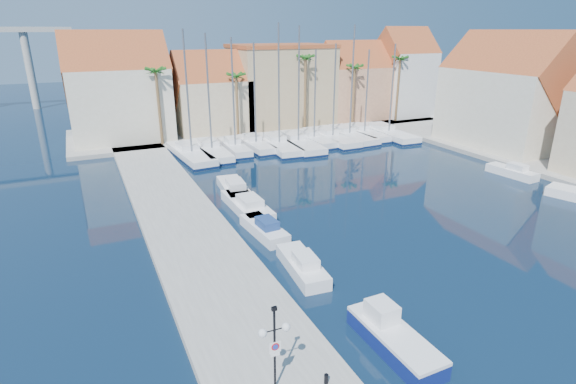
% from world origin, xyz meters
% --- Properties ---
extents(ground, '(260.00, 260.00, 0.00)m').
position_xyz_m(ground, '(0.00, 0.00, 0.00)').
color(ground, black).
rests_on(ground, ground).
extents(quay_west, '(6.00, 77.00, 0.50)m').
position_xyz_m(quay_west, '(-9.00, 13.50, 0.25)').
color(quay_west, gray).
rests_on(quay_west, ground).
extents(shore_north, '(54.00, 16.00, 0.50)m').
position_xyz_m(shore_north, '(10.00, 48.00, 0.25)').
color(shore_north, gray).
rests_on(shore_north, ground).
extents(shore_east, '(12.00, 60.00, 0.50)m').
position_xyz_m(shore_east, '(32.00, 15.00, 0.25)').
color(shore_east, gray).
rests_on(shore_east, ground).
extents(lamp_post, '(1.30, 0.38, 3.82)m').
position_xyz_m(lamp_post, '(-9.35, -1.38, 3.01)').
color(lamp_post, black).
rests_on(lamp_post, quay_west).
extents(bollard, '(0.18, 0.18, 0.45)m').
position_xyz_m(bollard, '(-7.38, -2.04, 0.72)').
color(bollard, black).
rests_on(bollard, quay_west).
extents(fishing_boat, '(1.83, 5.34, 1.86)m').
position_xyz_m(fishing_boat, '(-3.19, -0.87, 0.62)').
color(fishing_boat, navy).
rests_on(fishing_boat, ground).
extents(motorboat_west_0, '(2.13, 5.32, 1.40)m').
position_xyz_m(motorboat_west_0, '(-3.88, 7.02, 0.51)').
color(motorboat_west_0, white).
rests_on(motorboat_west_0, ground).
extents(motorboat_west_1, '(2.02, 5.20, 1.40)m').
position_xyz_m(motorboat_west_1, '(-3.98, 12.98, 0.51)').
color(motorboat_west_1, white).
rests_on(motorboat_west_1, ground).
extents(motorboat_west_2, '(2.35, 6.94, 1.40)m').
position_xyz_m(motorboat_west_2, '(-3.52, 17.82, 0.51)').
color(motorboat_west_2, white).
rests_on(motorboat_west_2, ground).
extents(motorboat_west_3, '(2.61, 6.48, 1.40)m').
position_xyz_m(motorboat_west_3, '(-3.18, 22.15, 0.51)').
color(motorboat_west_3, white).
rests_on(motorboat_west_3, ground).
extents(motorboat_east_1, '(2.08, 5.15, 1.40)m').
position_xyz_m(motorboat_east_1, '(24.01, 15.23, 0.51)').
color(motorboat_east_1, white).
rests_on(motorboat_east_1, ground).
extents(sailboat_0, '(3.71, 11.07, 14.10)m').
position_xyz_m(sailboat_0, '(-4.01, 35.57, 0.59)').
color(sailboat_0, white).
rests_on(sailboat_0, ground).
extents(sailboat_1, '(3.01, 10.68, 13.68)m').
position_xyz_m(sailboat_1, '(-1.45, 36.15, 0.59)').
color(sailboat_1, white).
rests_on(sailboat_1, ground).
extents(sailboat_2, '(2.45, 8.26, 13.21)m').
position_xyz_m(sailboat_2, '(1.52, 36.24, 0.64)').
color(sailboat_2, white).
rests_on(sailboat_2, ground).
extents(sailboat_3, '(2.54, 8.96, 12.60)m').
position_xyz_m(sailboat_3, '(4.28, 36.62, 0.61)').
color(sailboat_3, white).
rests_on(sailboat_3, ground).
extents(sailboat_4, '(3.69, 11.28, 14.75)m').
position_xyz_m(sailboat_4, '(6.90, 35.47, 0.60)').
color(sailboat_4, white).
rests_on(sailboat_4, ground).
extents(sailboat_5, '(3.57, 11.77, 14.45)m').
position_xyz_m(sailboat_5, '(9.41, 35.31, 0.58)').
color(sailboat_5, white).
rests_on(sailboat_5, ground).
extents(sailboat_6, '(3.00, 9.10, 11.72)m').
position_xyz_m(sailboat_6, '(12.07, 36.08, 0.59)').
color(sailboat_6, white).
rests_on(sailboat_6, ground).
extents(sailboat_7, '(2.96, 11.01, 12.39)m').
position_xyz_m(sailboat_7, '(14.78, 36.02, 0.57)').
color(sailboat_7, white).
rests_on(sailboat_7, ground).
extents(sailboat_8, '(3.52, 11.16, 14.59)m').
position_xyz_m(sailboat_8, '(17.47, 36.25, 0.60)').
color(sailboat_8, white).
rests_on(sailboat_8, ground).
extents(sailboat_9, '(2.96, 10.11, 11.58)m').
position_xyz_m(sailboat_9, '(20.10, 36.49, 0.57)').
color(sailboat_9, white).
rests_on(sailboat_9, ground).
extents(sailboat_10, '(3.40, 11.67, 12.29)m').
position_xyz_m(sailboat_10, '(23.15, 35.23, 0.56)').
color(sailboat_10, white).
rests_on(sailboat_10, ground).
extents(building_0, '(12.30, 9.00, 13.50)m').
position_xyz_m(building_0, '(-10.00, 47.00, 6.52)').
color(building_0, beige).
rests_on(building_0, shore_north).
extents(building_1, '(10.30, 8.00, 11.00)m').
position_xyz_m(building_1, '(2.00, 47.00, 5.30)').
color(building_1, tan).
rests_on(building_1, shore_north).
extents(building_2, '(14.20, 10.20, 11.50)m').
position_xyz_m(building_2, '(13.00, 48.00, 6.26)').
color(building_2, tan).
rests_on(building_2, shore_north).
extents(building_3, '(10.30, 8.00, 12.00)m').
position_xyz_m(building_3, '(25.00, 47.00, 5.86)').
color(building_3, tan).
rests_on(building_3, shore_north).
extents(building_4, '(8.30, 8.00, 14.00)m').
position_xyz_m(building_4, '(34.00, 46.00, 6.97)').
color(building_4, silver).
rests_on(building_4, shore_north).
extents(building_6, '(9.00, 14.30, 13.50)m').
position_xyz_m(building_6, '(32.00, 24.00, 6.52)').
color(building_6, beige).
rests_on(building_6, shore_east).
extents(palm_0, '(2.60, 2.60, 10.15)m').
position_xyz_m(palm_0, '(-6.00, 42.00, 9.08)').
color(palm_0, brown).
rests_on(palm_0, shore_north).
extents(palm_1, '(2.60, 2.60, 9.15)m').
position_xyz_m(palm_1, '(4.00, 42.00, 8.14)').
color(palm_1, brown).
rests_on(palm_1, shore_north).
extents(palm_2, '(2.60, 2.60, 11.15)m').
position_xyz_m(palm_2, '(14.00, 42.00, 10.02)').
color(palm_2, brown).
rests_on(palm_2, shore_north).
extents(palm_3, '(2.60, 2.60, 9.65)m').
position_xyz_m(palm_3, '(22.00, 42.00, 8.61)').
color(palm_3, brown).
rests_on(palm_3, shore_north).
extents(palm_4, '(2.60, 2.60, 10.65)m').
position_xyz_m(palm_4, '(30.00, 42.00, 9.55)').
color(palm_4, brown).
rests_on(palm_4, shore_north).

